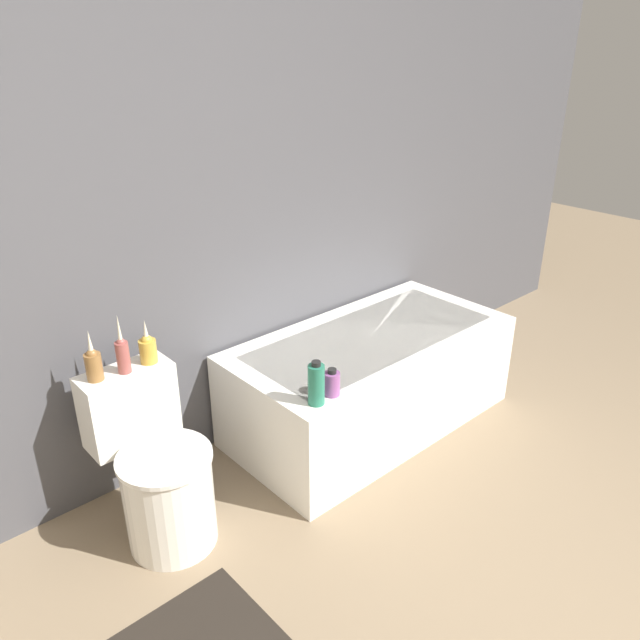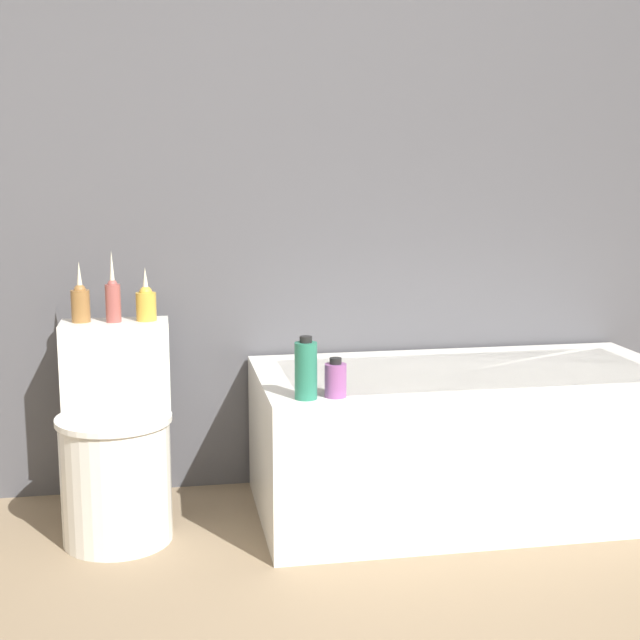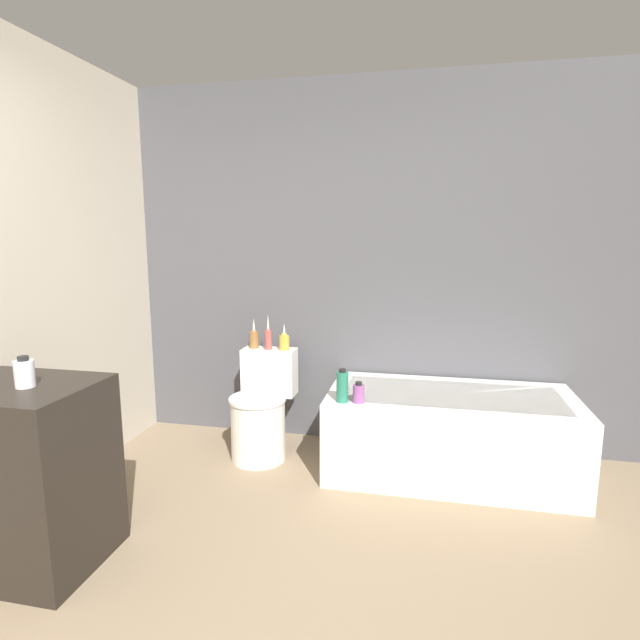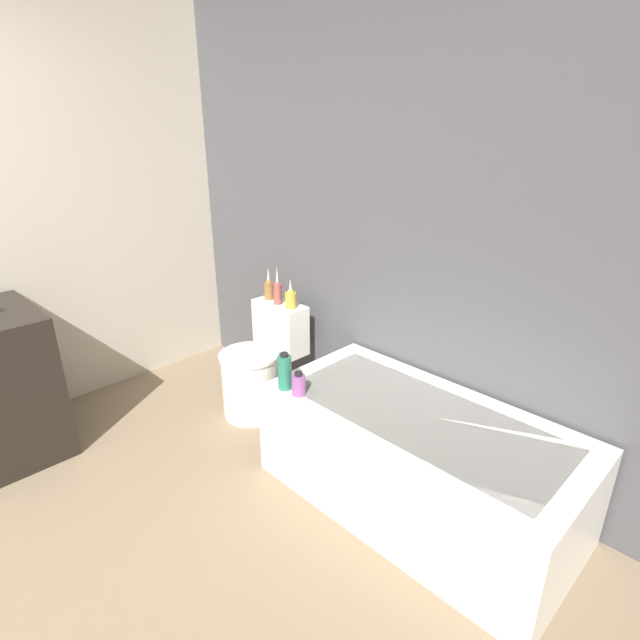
{
  "view_description": "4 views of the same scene",
  "coord_description": "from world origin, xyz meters",
  "views": [
    {
      "loc": [
        -1.46,
        -0.04,
        1.99
      ],
      "look_at": [
        0.14,
        1.73,
        0.88
      ],
      "focal_mm": 35.0,
      "sensor_mm": 36.0,
      "label": 1
    },
    {
      "loc": [
        -0.39,
        -1.08,
        1.27
      ],
      "look_at": [
        0.13,
        1.79,
        0.76
      ],
      "focal_mm": 50.0,
      "sensor_mm": 36.0,
      "label": 2
    },
    {
      "loc": [
        0.53,
        -1.19,
        1.53
      ],
      "look_at": [
        -0.11,
        1.82,
        1.0
      ],
      "focal_mm": 28.0,
      "sensor_mm": 36.0,
      "label": 3
    },
    {
      "loc": [
        1.82,
        0.17,
        1.85
      ],
      "look_at": [
        0.2,
        1.78,
        0.92
      ],
      "focal_mm": 28.0,
      "sensor_mm": 36.0,
      "label": 4
    }
  ],
  "objects": [
    {
      "name": "toilet",
      "position": [
        -0.56,
        1.96,
        0.31
      ],
      "size": [
        0.39,
        0.56,
        0.72
      ],
      "color": "white",
      "rests_on": "ground"
    },
    {
      "name": "vase_bronze",
      "position": [
        -0.44,
        2.16,
        0.78
      ],
      "size": [
        0.07,
        0.07,
        0.19
      ],
      "color": "gold",
      "rests_on": "toilet"
    },
    {
      "name": "shampoo_bottle_tall",
      "position": [
        0.06,
        1.66,
        0.63
      ],
      "size": [
        0.07,
        0.07,
        0.2
      ],
      "color": "#267259",
      "rests_on": "bathtub"
    },
    {
      "name": "bathtub",
      "position": [
        0.71,
        1.96,
        0.27
      ],
      "size": [
        1.54,
        0.77,
        0.53
      ],
      "color": "white",
      "rests_on": "ground"
    },
    {
      "name": "vase_silver",
      "position": [
        -0.56,
        2.15,
        0.8
      ],
      "size": [
        0.05,
        0.05,
        0.26
      ],
      "color": "#994C47",
      "rests_on": "toilet"
    },
    {
      "name": "vase_gold",
      "position": [
        -0.67,
        2.17,
        0.79
      ],
      "size": [
        0.07,
        0.07,
        0.22
      ],
      "color": "olive",
      "rests_on": "toilet"
    },
    {
      "name": "wall_back_tiled",
      "position": [
        0.0,
        2.39,
        1.3
      ],
      "size": [
        6.4,
        0.06,
        2.6
      ],
      "color": "#4C4C51",
      "rests_on": "ground_plane"
    },
    {
      "name": "shampoo_bottle_short",
      "position": [
        0.16,
        1.67,
        0.59
      ],
      "size": [
        0.07,
        0.07,
        0.13
      ],
      "color": "#8C4C8C",
      "rests_on": "bathtub"
    }
  ]
}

